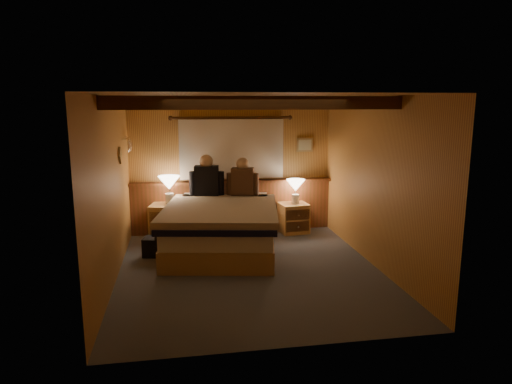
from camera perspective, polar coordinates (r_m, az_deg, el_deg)
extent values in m
plane|color=#4C525B|center=(6.50, -0.82, -9.73)|extent=(4.20, 4.20, 0.00)
plane|color=tan|center=(6.07, -0.88, 11.95)|extent=(4.20, 4.20, 0.00)
plane|color=gold|center=(8.23, -3.08, 3.34)|extent=(3.60, 0.00, 3.60)
plane|color=gold|center=(6.16, -17.62, 0.20)|extent=(0.00, 4.20, 4.20)
plane|color=gold|center=(6.68, 14.60, 1.18)|extent=(0.00, 4.20, 4.20)
plane|color=gold|center=(4.16, 3.58, -4.43)|extent=(3.60, 0.00, 3.60)
cube|color=brown|center=(8.30, -2.98, -1.85)|extent=(3.60, 0.12, 0.90)
cube|color=brown|center=(8.15, -2.96, 1.28)|extent=(3.60, 0.22, 0.04)
cylinder|color=#4B2C12|center=(8.08, -3.08, 9.25)|extent=(2.10, 0.05, 0.05)
sphere|color=#4B2C12|center=(8.02, -10.64, 9.07)|extent=(0.08, 0.08, 0.08)
sphere|color=#4B2C12|center=(8.26, 4.27, 9.28)|extent=(0.08, 0.08, 0.08)
cube|color=white|center=(8.12, -3.05, 5.38)|extent=(1.85, 0.08, 1.05)
cube|color=#4B2C12|center=(5.48, 0.09, 11.10)|extent=(3.60, 0.15, 0.16)
cube|color=#4B2C12|center=(6.96, -2.02, 11.10)|extent=(3.60, 0.15, 0.16)
cylinder|color=silver|center=(7.66, -15.80, 6.50)|extent=(0.03, 0.55, 0.03)
torus|color=silver|center=(7.52, -15.65, 5.51)|extent=(0.01, 0.21, 0.21)
torus|color=silver|center=(7.75, -15.47, 5.68)|extent=(0.01, 0.21, 0.21)
cube|color=#A58A52|center=(8.43, 6.12, 5.88)|extent=(0.30, 0.03, 0.25)
cube|color=beige|center=(8.41, 6.14, 5.87)|extent=(0.24, 0.01, 0.19)
cube|color=tan|center=(7.26, -4.30, -6.14)|extent=(1.95, 2.38, 0.32)
cube|color=white|center=(7.18, -4.34, -3.94)|extent=(1.90, 2.34, 0.26)
cube|color=black|center=(6.88, -4.54, -3.23)|extent=(1.94, 1.97, 0.09)
cube|color=tan|center=(7.00, -4.45, -2.35)|extent=(2.01, 2.19, 0.13)
cube|color=white|center=(7.98, -6.78, -0.87)|extent=(0.69, 0.47, 0.17)
cube|color=white|center=(7.92, -0.94, -0.89)|extent=(0.69, 0.47, 0.17)
cube|color=tan|center=(7.99, -10.98, -3.64)|extent=(0.64, 0.60, 0.61)
cube|color=brown|center=(7.74, -11.41, -3.22)|extent=(0.49, 0.12, 0.21)
cube|color=brown|center=(7.80, -11.34, -4.95)|extent=(0.49, 0.12, 0.21)
cylinder|color=silver|center=(7.74, -11.41, -3.22)|extent=(0.04, 0.04, 0.03)
cylinder|color=silver|center=(7.80, -11.34, -4.95)|extent=(0.04, 0.04, 0.03)
cube|color=tan|center=(8.27, 4.70, -3.23)|extent=(0.53, 0.49, 0.53)
cube|color=brown|center=(8.06, 5.25, -2.85)|extent=(0.43, 0.07, 0.19)
cube|color=brown|center=(8.11, 5.23, -4.31)|extent=(0.43, 0.07, 0.19)
cylinder|color=silver|center=(8.06, 5.25, -2.85)|extent=(0.03, 0.03, 0.03)
cylinder|color=silver|center=(8.11, 5.23, -4.31)|extent=(0.03, 0.03, 0.03)
cylinder|color=silver|center=(7.92, -10.74, -0.83)|extent=(0.14, 0.14, 0.19)
cylinder|color=silver|center=(7.90, -10.77, 0.05)|extent=(0.02, 0.02, 0.10)
cone|color=#FFE8C6|center=(7.87, -10.81, 1.15)|extent=(0.37, 0.37, 0.23)
cylinder|color=silver|center=(8.19, 4.94, -0.87)|extent=(0.13, 0.13, 0.17)
cylinder|color=silver|center=(8.17, 4.96, -0.11)|extent=(0.02, 0.02, 0.09)
cone|color=#FFE8C6|center=(8.14, 4.97, 0.85)|extent=(0.33, 0.33, 0.20)
cube|color=black|center=(7.86, -6.19, 1.33)|extent=(0.43, 0.29, 0.53)
cylinder|color=black|center=(7.88, -7.89, 1.01)|extent=(0.13, 0.13, 0.43)
cylinder|color=black|center=(7.85, -4.47, 1.03)|extent=(0.13, 0.13, 0.43)
sphere|color=tan|center=(7.81, -6.24, 3.80)|extent=(0.24, 0.24, 0.24)
cube|color=#482E1C|center=(7.83, -1.68, 1.21)|extent=(0.42, 0.31, 0.50)
cylinder|color=#482E1C|center=(7.87, -3.26, 0.95)|extent=(0.12, 0.12, 0.40)
cylinder|color=#482E1C|center=(7.81, -0.09, 0.90)|extent=(0.12, 0.12, 0.40)
sphere|color=tan|center=(7.78, -1.70, 3.52)|extent=(0.22, 0.22, 0.22)
cube|color=black|center=(7.19, -11.96, -6.69)|extent=(0.53, 0.38, 0.29)
cylinder|color=black|center=(7.14, -12.01, -5.44)|extent=(0.13, 0.30, 0.08)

